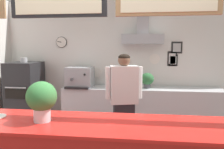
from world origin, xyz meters
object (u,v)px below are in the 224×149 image
potted_sage (122,81)px  basil_vase (42,99)px  espresso_machine (80,77)px  potted_rosemary (147,79)px  shop_worker (124,104)px  pizza_oven (25,96)px

potted_sage → basil_vase: basil_vase is taller
espresso_machine → potted_rosemary: (1.39, 0.01, -0.03)m
espresso_machine → basil_vase: 2.51m
espresso_machine → shop_worker: bearing=-49.8°
pizza_oven → basil_vase: size_ratio=3.86×
shop_worker → pizza_oven: bearing=-40.9°
shop_worker → espresso_machine: size_ratio=3.01×
potted_sage → basil_vase: bearing=-103.4°
espresso_machine → potted_sage: bearing=-0.4°
potted_rosemary → espresso_machine: bearing=-179.8°
potted_sage → shop_worker: bearing=-84.0°
shop_worker → potted_rosemary: bearing=-122.1°
pizza_oven → espresso_machine: size_ratio=2.79×
pizza_oven → potted_sage: size_ratio=6.44×
pizza_oven → potted_rosemary: pizza_oven is taller
pizza_oven → basil_vase: 2.88m
shop_worker → espresso_machine: 1.58m
potted_sage → basil_vase: size_ratio=0.60×
espresso_machine → basil_vase: basil_vase is taller
potted_rosemary → potted_sage: bearing=-178.6°
shop_worker → potted_rosemary: size_ratio=5.33×
shop_worker → espresso_machine: (-1.01, 1.19, 0.24)m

